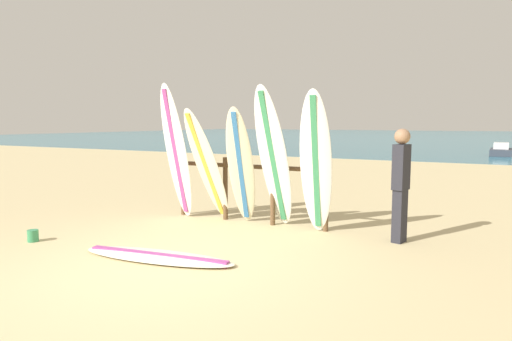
% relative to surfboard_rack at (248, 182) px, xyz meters
% --- Properties ---
extents(ground_plane, '(120.00, 120.00, 0.00)m').
position_rel_surfboard_rack_xyz_m(ground_plane, '(0.34, -2.99, -0.75)').
color(ground_plane, '#CCB784').
extents(ocean_water, '(120.00, 80.00, 0.01)m').
position_rel_surfboard_rack_xyz_m(ocean_water, '(0.34, 55.01, -0.75)').
color(ocean_water, teal).
rests_on(ocean_water, ground).
extents(surfboard_rack, '(3.12, 0.09, 1.20)m').
position_rel_surfboard_rack_xyz_m(surfboard_rack, '(0.00, 0.00, 0.00)').
color(surfboard_rack, brown).
rests_on(surfboard_rack, ground).
extents(surfboard_leaning_far_left, '(0.59, 0.70, 2.58)m').
position_rel_surfboard_rack_xyz_m(surfboard_leaning_far_left, '(-1.35, -0.39, 0.54)').
color(surfboard_leaning_far_left, white).
rests_on(surfboard_leaning_far_left, ground).
extents(surfboard_leaning_left, '(0.77, 1.11, 2.12)m').
position_rel_surfboard_rack_xyz_m(surfboard_leaning_left, '(-0.69, -0.34, 0.31)').
color(surfboard_leaning_left, silver).
rests_on(surfboard_leaning_left, ground).
extents(surfboard_leaning_center_left, '(0.65, 0.96, 2.14)m').
position_rel_surfboard_rack_xyz_m(surfboard_leaning_center_left, '(0.02, -0.31, 0.32)').
color(surfboard_leaning_center_left, beige).
rests_on(surfboard_leaning_center_left, ground).
extents(surfboard_leaning_center, '(0.61, 1.00, 2.49)m').
position_rel_surfboard_rack_xyz_m(surfboard_leaning_center, '(0.64, -0.27, 0.49)').
color(surfboard_leaning_center, white).
rests_on(surfboard_leaning_center, ground).
extents(surfboard_leaning_center_right, '(0.62, 0.77, 2.39)m').
position_rel_surfboard_rack_xyz_m(surfboard_leaning_center_right, '(1.44, -0.34, 0.44)').
color(surfboard_leaning_center_right, white).
rests_on(surfboard_leaning_center_right, ground).
extents(surfboard_lying_on_sand, '(2.35, 0.90, 0.08)m').
position_rel_surfboard_rack_xyz_m(surfboard_lying_on_sand, '(-0.00, -2.58, -0.72)').
color(surfboard_lying_on_sand, silver).
rests_on(surfboard_lying_on_sand, ground).
extents(beachgoer_standing, '(0.24, 0.32, 1.77)m').
position_rel_surfboard_rack_xyz_m(beachgoer_standing, '(2.75, -0.14, 0.22)').
color(beachgoer_standing, '#26262D').
rests_on(beachgoer_standing, ground).
extents(small_boat_offshore, '(1.14, 2.78, 0.71)m').
position_rel_surfboard_rack_xyz_m(small_boat_offshore, '(4.34, 21.46, -0.49)').
color(small_boat_offshore, '#333842').
rests_on(small_boat_offshore, ocean_water).
extents(sand_bucket, '(0.17, 0.17, 0.18)m').
position_rel_surfboard_rack_xyz_m(sand_bucket, '(-2.32, -2.79, -0.66)').
color(sand_bucket, '#388C59').
rests_on(sand_bucket, ground).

